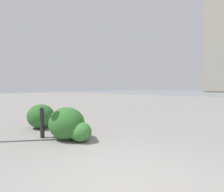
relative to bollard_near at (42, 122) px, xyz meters
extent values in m
cylinder|color=#232328|center=(0.00, 0.00, -0.07)|extent=(0.12, 0.12, 0.79)
sphere|color=#232328|center=(0.00, 0.00, 0.37)|extent=(0.13, 0.13, 0.13)
ellipsoid|color=#387533|center=(-1.16, -0.45, -0.20)|extent=(0.64, 0.57, 0.54)
ellipsoid|color=#2D6628|center=(-0.68, -0.36, -0.01)|extent=(1.08, 0.97, 0.92)
ellipsoid|color=#2D6628|center=(1.19, -0.65, -0.03)|extent=(1.02, 0.92, 0.87)
camera|label=1|loc=(-4.94, 2.90, 1.05)|focal=29.65mm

